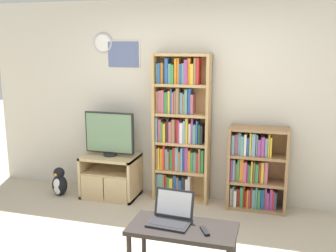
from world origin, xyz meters
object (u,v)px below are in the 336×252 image
at_px(coffee_table, 183,232).
at_px(laptop, 171,215).
at_px(bookshelf_tall, 180,130).
at_px(tv_stand, 111,176).
at_px(remote_near_laptop, 205,231).
at_px(television, 110,134).
at_px(bookshelf_short, 254,170).
at_px(penguin_figurine, 59,183).

height_order(coffee_table, laptop, laptop).
bearing_deg(laptop, bookshelf_tall, 105.87).
height_order(tv_stand, remote_near_laptop, tv_stand).
relative_size(tv_stand, television, 1.09).
relative_size(tv_stand, bookshelf_short, 0.70).
height_order(tv_stand, television, television).
bearing_deg(bookshelf_tall, penguin_figurine, -168.27).
height_order(bookshelf_short, penguin_figurine, bookshelf_short).
xyz_separation_m(bookshelf_short, laptop, (-0.64, -1.58, 0.02)).
distance_m(bookshelf_tall, laptop, 1.70).
xyz_separation_m(bookshelf_short, penguin_figurine, (-2.58, -0.30, -0.32)).
relative_size(coffee_table, laptop, 2.44).
distance_m(bookshelf_tall, remote_near_laptop, 1.91).
bearing_deg(television, bookshelf_short, 3.86).
height_order(laptop, remote_near_laptop, laptop).
height_order(tv_stand, bookshelf_short, bookshelf_short).
bearing_deg(coffee_table, remote_near_laptop, -12.68).
bearing_deg(remote_near_laptop, tv_stand, -72.61).
relative_size(tv_stand, laptop, 1.87).
bearing_deg(coffee_table, bookshelf_short, 72.69).
relative_size(television, penguin_figurine, 1.71).
distance_m(television, penguin_figurine, 0.99).
bearing_deg(remote_near_laptop, laptop, -47.02).
bearing_deg(tv_stand, bookshelf_short, 4.03).
height_order(remote_near_laptop, penguin_figurine, remote_near_laptop).
height_order(bookshelf_tall, laptop, bookshelf_tall).
relative_size(bookshelf_short, laptop, 2.66).
xyz_separation_m(television, bookshelf_tall, (0.92, 0.16, 0.08)).
relative_size(bookshelf_tall, remote_near_laptop, 11.89).
xyz_separation_m(bookshelf_tall, remote_near_laptop, (0.66, -1.73, -0.48)).
bearing_deg(bookshelf_short, remote_near_laptop, -100.23).
bearing_deg(bookshelf_tall, television, -170.18).
distance_m(bookshelf_short, laptop, 1.70).
height_order(tv_stand, penguin_figurine, tv_stand).
height_order(television, bookshelf_short, television).
bearing_deg(bookshelf_tall, tv_stand, -169.85).
bearing_deg(coffee_table, tv_stand, 132.28).
relative_size(bookshelf_tall, laptop, 4.91).
xyz_separation_m(coffee_table, laptop, (-0.12, 0.07, 0.12)).
relative_size(television, remote_near_laptop, 4.17).
height_order(bookshelf_tall, coffee_table, bookshelf_tall).
height_order(television, bookshelf_tall, bookshelf_tall).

